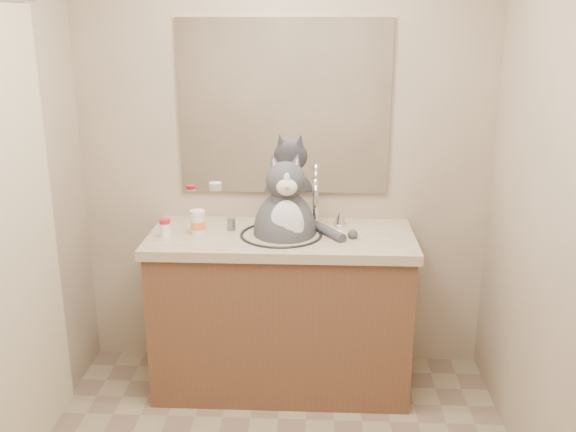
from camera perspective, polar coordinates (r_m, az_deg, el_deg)
The scene contains 7 objects.
room at distance 2.22m, azimuth -2.04°, elevation -0.93°, with size 2.22×2.52×2.42m.
vanity at distance 3.39m, azimuth -0.56°, elevation -8.12°, with size 1.34×0.59×1.12m.
mirror at distance 3.37m, azimuth -0.36°, elevation 9.61°, with size 1.10×0.02×0.90m, color white.
cat at distance 3.23m, azimuth -0.23°, elevation -0.86°, with size 0.49×0.39×0.63m.
pill_bottle_redcap at distance 3.24m, azimuth -10.87°, elevation -1.06°, with size 0.07×0.07×0.09m.
pill_bottle_orange at distance 3.25m, azimuth -8.02°, elevation -0.62°, with size 0.10×0.10×0.13m.
grey_canister at distance 3.30m, azimuth -5.06°, elevation -0.74°, with size 0.05×0.05×0.06m.
Camera 1 is at (0.18, -2.10, 1.88)m, focal length 40.00 mm.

